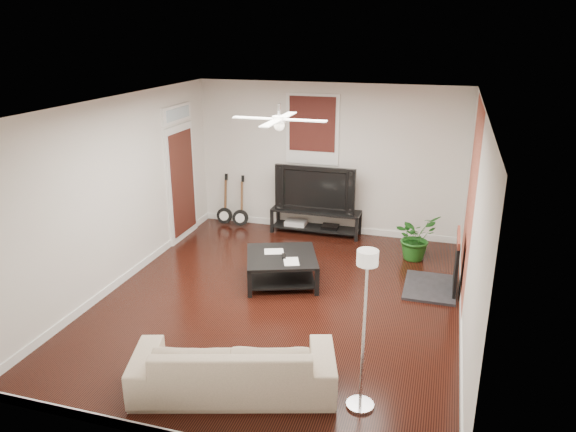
% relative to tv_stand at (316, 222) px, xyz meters
% --- Properties ---
extents(room, '(5.01, 6.01, 2.81)m').
position_rel_tv_stand_xyz_m(room, '(0.16, -2.78, 1.16)').
color(room, black).
rests_on(room, ground).
extents(brick_accent, '(0.02, 2.20, 2.80)m').
position_rel_tv_stand_xyz_m(brick_accent, '(2.65, -1.78, 1.16)').
color(brick_accent, '#B34F39').
rests_on(brick_accent, floor).
extents(fireplace, '(0.80, 1.10, 0.92)m').
position_rel_tv_stand_xyz_m(fireplace, '(2.36, -1.78, 0.22)').
color(fireplace, black).
rests_on(fireplace, floor).
extents(window_back, '(1.00, 0.06, 1.30)m').
position_rel_tv_stand_xyz_m(window_back, '(-0.14, 0.19, 1.71)').
color(window_back, '#3E1211').
rests_on(window_back, wall_back).
extents(door_left, '(0.08, 1.00, 2.50)m').
position_rel_tv_stand_xyz_m(door_left, '(-2.30, -0.88, 1.01)').
color(door_left, white).
rests_on(door_left, wall_left).
extents(tv_stand, '(1.68, 0.45, 0.47)m').
position_rel_tv_stand_xyz_m(tv_stand, '(0.00, 0.00, 0.00)').
color(tv_stand, black).
rests_on(tv_stand, floor).
extents(tv, '(1.51, 0.20, 0.87)m').
position_rel_tv_stand_xyz_m(tv, '(0.00, 0.02, 0.67)').
color(tv, black).
rests_on(tv, tv_stand).
extents(coffee_table, '(1.34, 1.34, 0.44)m').
position_rel_tv_stand_xyz_m(coffee_table, '(-0.00, -2.19, -0.02)').
color(coffee_table, black).
rests_on(coffee_table, floor).
extents(sofa, '(2.30, 1.43, 0.63)m').
position_rel_tv_stand_xyz_m(sofa, '(0.30, -4.87, 0.08)').
color(sofa, '#C2A791').
rests_on(sofa, floor).
extents(floor_lamp, '(0.36, 0.36, 1.76)m').
position_rel_tv_stand_xyz_m(floor_lamp, '(1.65, -4.77, 0.64)').
color(floor_lamp, silver).
rests_on(floor_lamp, floor).
extents(potted_plant, '(0.92, 0.93, 0.78)m').
position_rel_tv_stand_xyz_m(potted_plant, '(1.89, -0.69, 0.15)').
color(potted_plant, '#1D5C1A').
rests_on(potted_plant, floor).
extents(guitar_left, '(0.34, 0.26, 1.01)m').
position_rel_tv_stand_xyz_m(guitar_left, '(-1.86, -0.03, 0.27)').
color(guitar_left, black).
rests_on(guitar_left, floor).
extents(guitar_right, '(0.36, 0.29, 1.01)m').
position_rel_tv_stand_xyz_m(guitar_right, '(-1.51, -0.06, 0.27)').
color(guitar_right, black).
rests_on(guitar_right, floor).
extents(ceiling_fan, '(1.24, 1.24, 0.32)m').
position_rel_tv_stand_xyz_m(ceiling_fan, '(0.16, -2.78, 2.36)').
color(ceiling_fan, white).
rests_on(ceiling_fan, ceiling).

